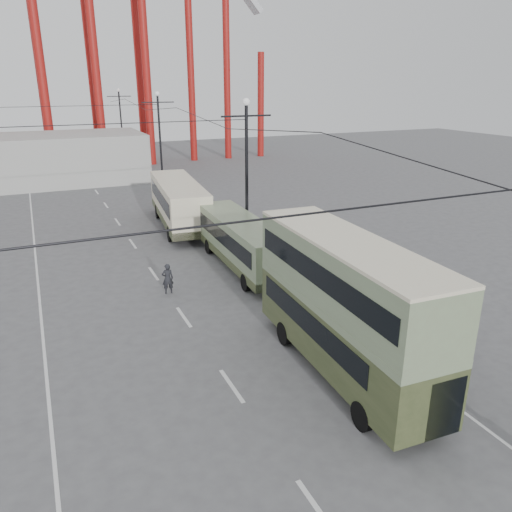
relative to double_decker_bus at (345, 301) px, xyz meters
name	(u,v)px	position (x,y,z in m)	size (l,w,h in m)	color
ground	(313,449)	(-3.07, -3.20, -2.89)	(160.00, 160.00, 0.00)	#515154
road_markings	(142,254)	(-3.93, 16.51, -2.88)	(12.52, 120.00, 0.01)	silver
lamp_post_mid	(247,177)	(2.53, 14.80, 1.79)	(3.20, 0.44, 9.32)	black
lamp_post_far	(160,140)	(2.53, 36.80, 1.79)	(3.20, 0.44, 9.32)	black
lamp_post_distant	(121,124)	(2.53, 58.80, 1.79)	(3.20, 0.44, 9.32)	black
fairground_shed	(36,160)	(-9.07, 43.80, -0.39)	(22.00, 10.00, 5.00)	#A6A6A1
double_decker_bus	(345,301)	(0.00, 0.00, 0.00)	(2.83, 9.70, 5.16)	#353F22
single_decker_green	(241,241)	(0.88, 11.80, -1.29)	(2.62, 10.10, 2.84)	gray
single_decker_cream	(179,202)	(-0.04, 21.51, -0.99)	(3.91, 11.04, 3.36)	beige
pedestrian	(168,279)	(-4.00, 9.79, -2.09)	(0.58, 0.38, 1.60)	black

